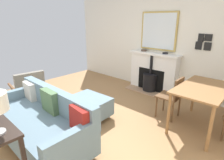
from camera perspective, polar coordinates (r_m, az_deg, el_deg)
The scene contains 12 objects.
ground_plane at distance 3.52m, azimuth -10.66°, elevation -12.97°, with size 5.14×5.43×0.01m, color olive.
wall_left at distance 4.99m, azimuth 13.15°, elevation 12.50°, with size 0.12×5.43×2.67m, color silver.
fireplace at distance 4.90m, azimuth 12.52°, elevation 1.84°, with size 0.56×1.35×1.00m.
mirror_over_mantel at distance 4.83m, azimuth 14.24°, elevation 14.52°, with size 0.04×0.96×0.93m.
mantel_bowl_near at distance 4.97m, azimuth 9.86°, elevation 9.13°, with size 0.15×0.15×0.05m.
mantel_bowl_far at distance 4.67m, azimuth 16.24°, elevation 8.03°, with size 0.14×0.14×0.04m.
sofa at distance 3.03m, azimuth -21.25°, elevation -11.83°, with size 0.81×1.92×0.79m.
ottoman at distance 3.53m, azimuth -6.83°, elevation -7.88°, with size 0.58×0.76×0.42m.
armchair_accent at distance 4.45m, azimuth -24.53°, elevation -1.54°, with size 0.74×0.66×0.75m.
dining_table at distance 3.38m, azimuth 26.44°, elevation -3.58°, with size 1.19×0.71×0.76m.
dining_chair_near_fireplace at distance 3.59m, azimuth 18.49°, elevation -4.26°, with size 0.41×0.41×0.81m.
photo_gallery_row at distance 4.44m, azimuth 26.66°, elevation 10.48°, with size 0.02×0.32×0.34m.
Camera 1 is at (1.74, 2.46, 1.81)m, focal length 29.40 mm.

